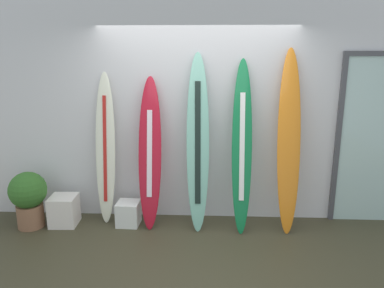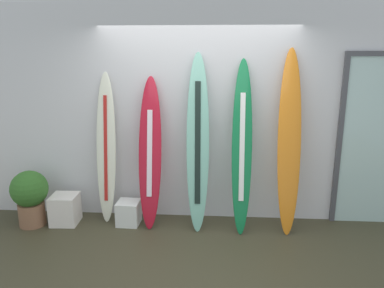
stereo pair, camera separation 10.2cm
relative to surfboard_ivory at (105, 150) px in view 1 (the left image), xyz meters
The scene contains 11 objects.
ground 1.85m from the surfboard_ivory, 41.56° to the right, with size 8.00×8.00×0.04m, color #3C3926.
wall_back 1.28m from the surfboard_ivory, 12.43° to the left, with size 7.20×0.20×2.80m, color silver.
surfboard_ivory is the anchor object (origin of this frame).
surfboard_crimson 0.60m from the surfboard_ivory, 10.05° to the right, with size 0.29×0.46×1.90m.
surfboard_seafoam 1.20m from the surfboard_ivory, ahead, with size 0.30×0.49×2.19m.
surfboard_emerald 1.74m from the surfboard_ivory, ahead, with size 0.25×0.52×2.12m.
surfboard_sunset 2.31m from the surfboard_ivory, ahead, with size 0.29×0.51×2.24m.
display_block_left 0.95m from the surfboard_ivory, 161.80° to the right, with size 0.35×0.35×0.38m.
display_block_center 0.87m from the surfboard_ivory, 26.39° to the right, with size 0.29×0.29×0.31m.
glass_door 3.47m from the surfboard_ivory, ahead, with size 1.04×0.06×2.20m.
potted_plant 1.12m from the surfboard_ivory, 164.60° to the right, with size 0.46×0.46×0.73m.
Camera 1 is at (0.14, -3.49, 2.19)m, focal length 34.64 mm.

